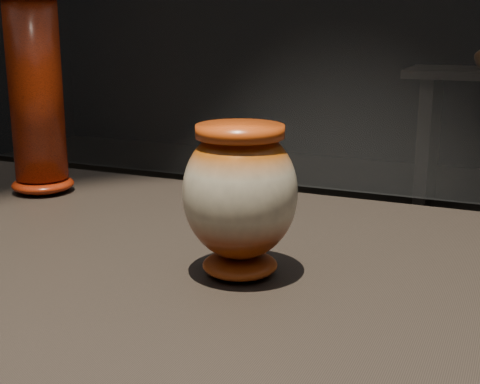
% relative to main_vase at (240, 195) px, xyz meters
% --- Properties ---
extents(main_vase, '(0.17, 0.17, 0.18)m').
position_rel_main_vase_xyz_m(main_vase, '(0.00, 0.00, 0.00)').
color(main_vase, maroon).
rests_on(main_vase, display_plinth).
extents(tall_vase, '(0.13, 0.13, 0.35)m').
position_rel_main_vase_xyz_m(tall_vase, '(-0.48, 0.23, 0.07)').
color(tall_vase, '#AC290B').
rests_on(tall_vase, display_plinth).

